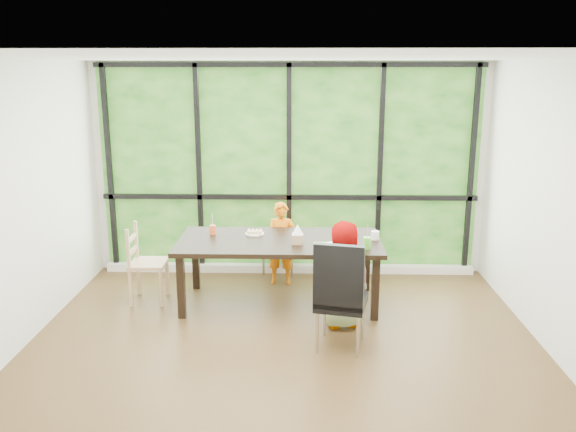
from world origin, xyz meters
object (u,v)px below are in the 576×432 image
Objects in this scene: dining_table at (279,272)px; plate_near at (336,245)px; child_older at (342,275)px; plate_far at (255,234)px; orange_cup at (213,230)px; chair_end_beech at (148,263)px; tissue_box at (297,239)px; child_toddler at (281,243)px; chair_interior_leather at (341,294)px; chair_window_leather at (282,232)px; green_cup at (367,243)px; white_mug at (375,235)px.

plate_near reaches higher than dining_table.
plate_near is at bearing -95.55° from child_older.
child_older is at bearing -40.65° from plate_far.
child_older is 1.67m from orange_cup.
tissue_box is at bearing -97.10° from chair_end_beech.
tissue_box is (0.20, -0.78, 0.29)m from child_toddler.
chair_end_beech is at bearing -166.33° from orange_cup.
child_older reaches higher than tissue_box.
chair_interior_leather reaches higher than plate_far.
plate_near is (0.63, -1.27, 0.22)m from chair_window_leather.
plate_far is (1.20, 0.19, 0.31)m from chair_end_beech.
white_mug is (0.13, 0.36, -0.02)m from green_cup.
green_cup reaches higher than plate_far.
child_toddler reaches higher than tissue_box.
child_toddler is at bearing 29.63° from orange_cup.
child_toddler is 0.92× the size of child_older.
plate_far is 2.31× the size of white_mug.
chair_interior_leather is at bearing -111.40° from white_mug.
chair_window_leather is 1.43m from plate_near.
chair_interior_leather is 2.40m from chair_end_beech.
tissue_box is at bearing -53.11° from chair_interior_leather.
chair_interior_leather is 10.02× the size of orange_cup.
chair_end_beech reaches higher than plate_near.
plate_near is 0.52m from white_mug.
plate_near is 0.42m from tissue_box.
chair_interior_leather reaches higher than child_toddler.
green_cup is at bearing -42.50° from child_toddler.
chair_end_beech is 4.13× the size of plate_far.
child_toddler is 0.57m from plate_far.
child_toddler is 10.89× the size of white_mug.
white_mug is at bearing 12.11° from tissue_box.
child_toddler is 9.54× the size of orange_cup.
plate_far reaches higher than dining_table.
green_cup is (0.95, -1.37, 0.27)m from chair_window_leather.
dining_table is at bearing -14.78° from orange_cup.
green_cup is 1.35× the size of white_mug.
child_toddler reaches higher than green_cup.
chair_window_leather is at bearing 94.83° from child_toddler.
chair_interior_leather is (0.63, -1.07, 0.17)m from dining_table.
plate_far is at bearing -94.05° from chair_window_leather.
child_older is at bearing -121.72° from white_mug.
chair_end_beech is at bearing 178.88° from dining_table.
plate_far is at bearing -42.09° from chair_interior_leather.
orange_cup is (0.72, 0.18, 0.35)m from chair_end_beech.
green_cup is (1.23, -0.54, 0.06)m from plate_far.
chair_interior_leather is 0.96× the size of child_older.
tissue_box is at bearing -57.87° from child_older.
chair_end_beech is 9.53× the size of white_mug.
plate_near is 0.34m from green_cup.
tissue_box reaches higher than white_mug.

